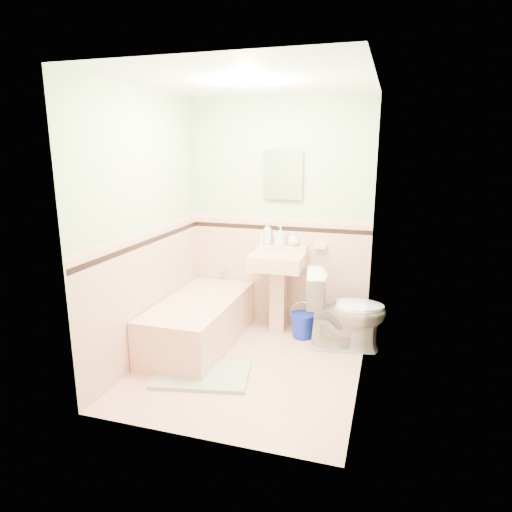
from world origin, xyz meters
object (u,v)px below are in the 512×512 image
(sink, at_px, (277,294))
(soap_bottle_mid, at_px, (281,235))
(soap_bottle_left, at_px, (268,233))
(shoe, at_px, (193,362))
(toilet, at_px, (346,310))
(bucket, at_px, (303,326))
(bathtub, at_px, (200,323))
(medicine_cabinet, at_px, (283,175))
(soap_bottle_right, at_px, (293,239))

(sink, bearing_deg, soap_bottle_mid, 94.08)
(soap_bottle_left, bearing_deg, shoe, -106.54)
(toilet, distance_m, bucket, 0.54)
(bucket, bearing_deg, bathtub, -154.19)
(bathtub, bearing_deg, toilet, 13.77)
(medicine_cabinet, bearing_deg, shoe, -112.63)
(bucket, xyz_separation_m, shoe, (-0.82, -0.99, -0.07))
(toilet, xyz_separation_m, bucket, (-0.45, 0.12, -0.27))
(medicine_cabinet, bearing_deg, toilet, -27.31)
(soap_bottle_mid, bearing_deg, soap_bottle_right, 0.00)
(sink, distance_m, soap_bottle_left, 0.67)
(shoe, bearing_deg, soap_bottle_right, 64.47)
(medicine_cabinet, distance_m, bucket, 1.62)
(sink, xyz_separation_m, medicine_cabinet, (0.00, 0.21, 1.26))
(medicine_cabinet, bearing_deg, bathtub, -132.58)
(sink, relative_size, shoe, 6.20)
(bathtub, distance_m, toilet, 1.49)
(toilet, bearing_deg, soap_bottle_left, 58.79)
(sink, xyz_separation_m, soap_bottle_mid, (-0.01, 0.18, 0.61))
(soap_bottle_right, height_order, toilet, soap_bottle_right)
(bathtub, relative_size, medicine_cabinet, 3.38)
(sink, bearing_deg, toilet, -13.35)
(bathtub, height_order, bucket, bathtub)
(soap_bottle_left, bearing_deg, medicine_cabinet, 10.67)
(soap_bottle_left, height_order, soap_bottle_right, soap_bottle_left)
(sink, xyz_separation_m, toilet, (0.75, -0.18, -0.04))
(soap_bottle_right, bearing_deg, shoe, -118.03)
(bucket, bearing_deg, soap_bottle_left, 152.94)
(bathtub, height_order, soap_bottle_right, soap_bottle_right)
(toilet, bearing_deg, bathtub, 94.03)
(soap_bottle_right, bearing_deg, toilet, -29.89)
(medicine_cabinet, height_order, bucket, medicine_cabinet)
(medicine_cabinet, distance_m, shoe, 2.13)
(soap_bottle_left, bearing_deg, sink, -48.51)
(sink, xyz_separation_m, bucket, (0.30, -0.06, -0.31))
(bathtub, height_order, shoe, bathtub)
(shoe, bearing_deg, bathtub, 109.50)
(toilet, height_order, bucket, toilet)
(soap_bottle_right, height_order, bucket, soap_bottle_right)
(soap_bottle_mid, xyz_separation_m, bucket, (0.31, -0.24, -0.92))
(shoe, bearing_deg, toilet, 36.65)
(soap_bottle_right, bearing_deg, soap_bottle_left, 180.00)
(medicine_cabinet, relative_size, soap_bottle_right, 2.83)
(medicine_cabinet, relative_size, bucket, 1.69)
(bathtub, distance_m, bucket, 1.09)
(soap_bottle_left, height_order, soap_bottle_mid, soap_bottle_left)
(soap_bottle_mid, bearing_deg, bathtub, -133.22)
(medicine_cabinet, bearing_deg, sink, -90.00)
(soap_bottle_mid, distance_m, shoe, 1.65)
(soap_bottle_mid, bearing_deg, bucket, -36.82)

